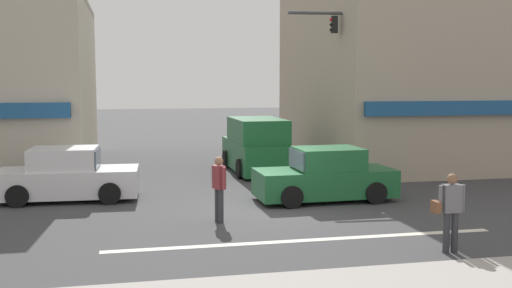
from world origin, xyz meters
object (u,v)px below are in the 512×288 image
at_px(traffic_light_mast, 391,64).
at_px(van_crossing_center, 256,147).
at_px(utility_pole_far_right, 395,63).
at_px(sedan_crossing_leftbound, 325,177).
at_px(utility_pole_near_left, 8,78).
at_px(sedan_crossing_rightbound, 67,177).
at_px(pedestrian_foreground_with_bag, 450,208).
at_px(pedestrian_mid_crossing, 219,185).

height_order(traffic_light_mast, van_crossing_center, traffic_light_mast).
relative_size(traffic_light_mast, van_crossing_center, 1.34).
height_order(utility_pole_far_right, traffic_light_mast, utility_pole_far_right).
bearing_deg(utility_pole_far_right, sedan_crossing_leftbound, -125.25).
xyz_separation_m(utility_pole_far_right, van_crossing_center, (-7.21, -3.18, -3.37)).
relative_size(utility_pole_near_left, sedan_crossing_rightbound, 1.67).
height_order(utility_pole_far_right, pedestrian_foreground_with_bag, utility_pole_far_right).
bearing_deg(sedan_crossing_leftbound, sedan_crossing_rightbound, 167.60).
distance_m(utility_pole_far_right, van_crossing_center, 8.57).
distance_m(utility_pole_near_left, sedan_crossing_leftbound, 10.74).
bearing_deg(traffic_light_mast, sedan_crossing_rightbound, -169.74).
xyz_separation_m(utility_pole_near_left, pedestrian_foreground_with_bag, (10.25, -9.84, -2.70)).
distance_m(pedestrian_foreground_with_bag, pedestrian_mid_crossing, 5.63).
bearing_deg(traffic_light_mast, pedestrian_mid_crossing, -141.43).
xyz_separation_m(sedan_crossing_leftbound, van_crossing_center, (-0.85, 5.82, 0.29)).
bearing_deg(sedan_crossing_rightbound, traffic_light_mast, 10.26).
distance_m(sedan_crossing_rightbound, van_crossing_center, 7.87).
bearing_deg(traffic_light_mast, utility_pole_near_left, 178.30).
xyz_separation_m(traffic_light_mast, van_crossing_center, (-4.56, 2.14, -3.17)).
bearing_deg(pedestrian_mid_crossing, sedan_crossing_leftbound, 30.62).
relative_size(sedan_crossing_rightbound, van_crossing_center, 0.90).
xyz_separation_m(van_crossing_center, pedestrian_mid_crossing, (-2.66, -7.90, -0.06)).
bearing_deg(utility_pole_near_left, pedestrian_mid_crossing, -45.81).
distance_m(traffic_light_mast, pedestrian_foreground_with_bag, 10.41).
bearing_deg(sedan_crossing_rightbound, utility_pole_far_right, 27.92).
bearing_deg(pedestrian_foreground_with_bag, traffic_light_mast, 72.57).
xyz_separation_m(utility_pole_far_right, traffic_light_mast, (-2.65, -5.32, -0.20)).
xyz_separation_m(utility_pole_near_left, pedestrian_mid_crossing, (5.98, -6.16, -2.70)).
bearing_deg(pedestrian_mid_crossing, utility_pole_far_right, 48.31).
height_order(sedan_crossing_leftbound, sedan_crossing_rightbound, same).
bearing_deg(utility_pole_near_left, sedan_crossing_leftbound, -23.26).
relative_size(traffic_light_mast, sedan_crossing_rightbound, 1.48).
height_order(utility_pole_far_right, pedestrian_mid_crossing, utility_pole_far_right).
xyz_separation_m(sedan_crossing_leftbound, sedan_crossing_rightbound, (-7.52, 1.65, 0.00)).
distance_m(sedan_crossing_leftbound, van_crossing_center, 5.89).
xyz_separation_m(sedan_crossing_rightbound, van_crossing_center, (6.67, 4.17, 0.29)).
relative_size(pedestrian_foreground_with_bag, pedestrian_mid_crossing, 1.00).
xyz_separation_m(traffic_light_mast, sedan_crossing_leftbound, (-3.72, -3.69, -3.46)).
bearing_deg(sedan_crossing_leftbound, utility_pole_near_left, 156.74).
bearing_deg(traffic_light_mast, pedestrian_foreground_with_bag, -107.43).
height_order(utility_pole_near_left, van_crossing_center, utility_pole_near_left).
bearing_deg(utility_pole_near_left, utility_pole_far_right, 17.26).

